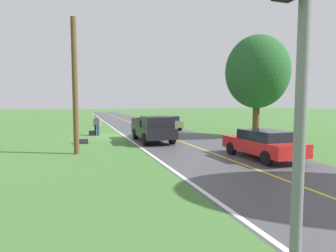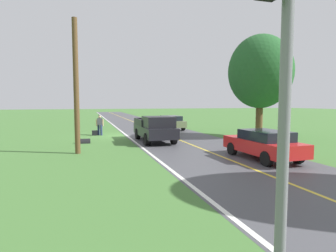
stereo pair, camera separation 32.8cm
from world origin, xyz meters
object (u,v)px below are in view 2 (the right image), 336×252
(pickup_truck_passing, at_px, (155,128))
(sedan_near_oncoming, at_px, (171,122))
(hitchhiker_walking, at_px, (100,124))
(tree_far_side_near, at_px, (260,72))
(utility_pole_roadside, at_px, (76,87))
(suitcase_carried, at_px, (95,133))
(traffic_light_mast, at_px, (277,41))
(sedan_mid_oncoming, at_px, (263,144))

(pickup_truck_passing, xyz_separation_m, sedan_near_oncoming, (-3.69, -8.30, -0.21))
(hitchhiker_walking, distance_m, pickup_truck_passing, 6.30)
(tree_far_side_near, bearing_deg, utility_pole_roadside, 13.96)
(tree_far_side_near, bearing_deg, hitchhiker_walking, -22.71)
(sedan_near_oncoming, height_order, utility_pole_roadside, utility_pole_roadside)
(hitchhiker_walking, bearing_deg, utility_pole_roadside, 79.24)
(tree_far_side_near, relative_size, utility_pole_roadside, 1.12)
(hitchhiker_walking, distance_m, suitcase_carried, 0.88)
(hitchhiker_walking, height_order, traffic_light_mast, traffic_light_mast)
(tree_far_side_near, xyz_separation_m, utility_pole_roadside, (13.61, 3.38, -1.55))
(hitchhiker_walking, xyz_separation_m, sedan_mid_oncoming, (-7.10, 12.55, -0.23))
(pickup_truck_passing, bearing_deg, hitchhiker_walking, -56.22)
(sedan_mid_oncoming, relative_size, sedan_near_oncoming, 1.01)
(sedan_mid_oncoming, distance_m, sedan_near_oncoming, 15.62)
(suitcase_carried, relative_size, sedan_mid_oncoming, 0.10)
(sedan_mid_oncoming, bearing_deg, traffic_light_mast, 55.26)
(hitchhiker_walking, relative_size, sedan_near_oncoming, 0.39)
(pickup_truck_passing, bearing_deg, suitcase_carried, -52.82)
(pickup_truck_passing, xyz_separation_m, tree_far_side_near, (-8.51, -0.21, 4.17))
(tree_far_side_near, xyz_separation_m, sedan_near_oncoming, (4.82, -8.09, -4.38))
(hitchhiker_walking, xyz_separation_m, sedan_near_oncoming, (-7.19, -3.06, -0.23))
(suitcase_carried, height_order, traffic_light_mast, traffic_light_mast)
(sedan_mid_oncoming, height_order, sedan_near_oncoming, same)
(utility_pole_roadside, bearing_deg, sedan_mid_oncoming, 154.54)
(tree_far_side_near, height_order, sedan_mid_oncoming, tree_far_side_near)
(suitcase_carried, bearing_deg, hitchhiker_walking, 100.86)
(pickup_truck_passing, height_order, tree_far_side_near, tree_far_side_near)
(suitcase_carried, relative_size, utility_pole_roadside, 0.06)
(suitcase_carried, height_order, pickup_truck_passing, pickup_truck_passing)
(suitcase_carried, height_order, sedan_near_oncoming, sedan_near_oncoming)
(hitchhiker_walking, height_order, utility_pole_roadside, utility_pole_roadside)
(suitcase_carried, distance_m, traffic_light_mast, 21.26)
(traffic_light_mast, bearing_deg, sedan_near_oncoming, -103.86)
(suitcase_carried, xyz_separation_m, tree_far_side_near, (-12.44, 4.97, 4.92))
(pickup_truck_passing, relative_size, utility_pole_roadside, 0.75)
(pickup_truck_passing, distance_m, sedan_mid_oncoming, 8.16)
(traffic_light_mast, relative_size, utility_pole_roadside, 0.73)
(hitchhiker_walking, xyz_separation_m, utility_pole_roadside, (1.60, 8.41, 2.60))
(suitcase_carried, xyz_separation_m, utility_pole_roadside, (1.17, 8.35, 3.37))
(pickup_truck_passing, bearing_deg, utility_pole_roadside, 31.92)
(hitchhiker_walking, relative_size, suitcase_carried, 3.80)
(tree_far_side_near, bearing_deg, pickup_truck_passing, 1.40)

